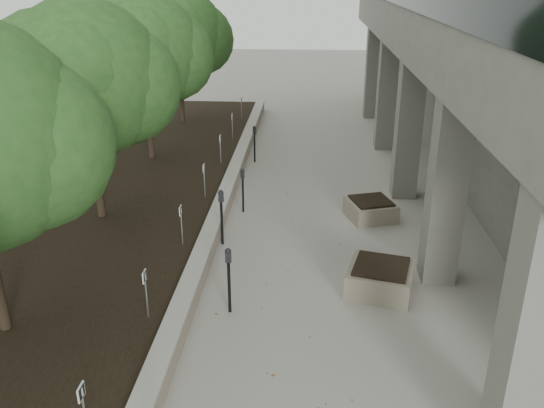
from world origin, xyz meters
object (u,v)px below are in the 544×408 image
(planter_front, at_px, (380,278))
(parking_meter_5, at_px, (255,144))
(crabapple_tree_5, at_px, (179,55))
(parking_meter_2, at_px, (229,281))
(parking_meter_3, at_px, (222,217))
(planter_back, at_px, (371,209))
(crabapple_tree_3, at_px, (89,113))
(crabapple_tree_4, at_px, (145,77))
(parking_meter_4, at_px, (243,190))

(planter_front, bearing_deg, parking_meter_5, 112.15)
(crabapple_tree_5, height_order, parking_meter_2, crabapple_tree_5)
(parking_meter_3, relative_size, parking_meter_5, 1.10)
(parking_meter_5, relative_size, planter_back, 1.12)
(planter_back, bearing_deg, planter_front, -92.46)
(crabapple_tree_3, distance_m, crabapple_tree_4, 5.00)
(parking_meter_5, distance_m, planter_back, 5.94)
(crabapple_tree_4, height_order, parking_meter_4, crabapple_tree_4)
(crabapple_tree_3, relative_size, crabapple_tree_5, 1.00)
(crabapple_tree_5, height_order, parking_meter_3, crabapple_tree_5)
(parking_meter_2, height_order, parking_meter_5, parking_meter_2)
(planter_front, relative_size, planter_back, 1.11)
(crabapple_tree_3, xyz_separation_m, parking_meter_2, (3.84, -3.63, -2.41))
(planter_front, height_order, planter_back, planter_front)
(parking_meter_5, bearing_deg, crabapple_tree_4, -162.51)
(crabapple_tree_4, distance_m, parking_meter_5, 4.32)
(parking_meter_3, relative_size, parking_meter_4, 1.12)
(planter_back, bearing_deg, crabapple_tree_3, -170.41)
(crabapple_tree_3, height_order, parking_meter_5, crabapple_tree_3)
(parking_meter_3, distance_m, planter_back, 4.26)
(planter_back, bearing_deg, crabapple_tree_4, 151.70)
(parking_meter_2, relative_size, parking_meter_4, 1.10)
(crabapple_tree_5, height_order, planter_front, crabapple_tree_5)
(crabapple_tree_4, height_order, crabapple_tree_5, same)
(planter_front, bearing_deg, parking_meter_3, 151.69)
(parking_meter_3, xyz_separation_m, planter_front, (3.65, -1.97, -0.42))
(crabapple_tree_3, relative_size, planter_back, 4.62)
(parking_meter_5, bearing_deg, parking_meter_4, -85.75)
(parking_meter_2, height_order, parking_meter_3, parking_meter_3)
(crabapple_tree_3, distance_m, planter_front, 7.90)
(crabapple_tree_4, bearing_deg, crabapple_tree_3, -90.00)
(planter_front, bearing_deg, parking_meter_2, -161.72)
(crabapple_tree_4, bearing_deg, planter_front, -47.82)
(planter_front, bearing_deg, crabapple_tree_5, 118.68)
(crabapple_tree_5, xyz_separation_m, parking_meter_2, (3.84, -13.63, -2.41))
(parking_meter_2, xyz_separation_m, planter_back, (3.23, 4.83, -0.43))
(crabapple_tree_4, xyz_separation_m, parking_meter_4, (3.54, -3.59, -2.48))
(crabapple_tree_3, relative_size, planter_front, 4.15)
(parking_meter_3, bearing_deg, crabapple_tree_3, 149.22)
(crabapple_tree_3, distance_m, parking_meter_5, 7.25)
(parking_meter_4, bearing_deg, crabapple_tree_5, 116.15)
(crabapple_tree_4, relative_size, planter_back, 4.62)
(planter_front, xyz_separation_m, planter_back, (0.16, 3.81, -0.03))
(crabapple_tree_5, distance_m, planter_back, 11.64)
(parking_meter_5, bearing_deg, crabapple_tree_5, 132.95)
(crabapple_tree_3, relative_size, parking_meter_3, 3.76)
(crabapple_tree_4, bearing_deg, crabapple_tree_5, 90.00)
(planter_back, bearing_deg, crabapple_tree_5, 128.75)
(crabapple_tree_3, height_order, planter_front, crabapple_tree_3)
(parking_meter_5, xyz_separation_m, planter_back, (3.63, -4.69, -0.39))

